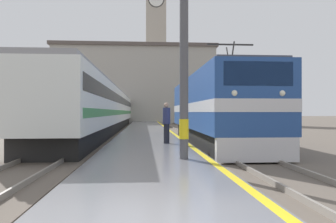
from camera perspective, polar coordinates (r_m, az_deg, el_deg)
The scene contains 10 objects.
ground_plane at distance 34.01m, azimuth -3.79°, elevation -3.01°, with size 200.00×200.00×0.00m, color #60564C.
platform at distance 29.01m, azimuth -3.73°, elevation -3.19°, with size 3.73×140.00×0.33m.
rail_track_near at distance 29.25m, azimuth 3.16°, elevation -3.42°, with size 2.83×140.00×0.16m.
rail_track_far at distance 29.22m, azimuth -10.98°, elevation -3.42°, with size 2.83×140.00×0.16m.
locomotive_train at distance 17.80m, azimuth 7.89°, elevation 0.45°, with size 2.92×14.21×4.68m.
passenger_train at distance 31.33m, azimuth -10.50°, elevation 0.47°, with size 2.92×41.21×3.76m.
catenary_mast at distance 10.17m, azimuth 3.37°, elevation 13.84°, with size 2.82×0.28×7.74m.
person_on_platform at distance 14.72m, azimuth -0.25°, elevation -1.77°, with size 0.34×0.34×1.84m.
clock_tower at distance 63.24m, azimuth -2.14°, elevation 12.01°, with size 4.66×4.66×28.35m.
station_building at distance 52.20m, azimuth -5.74°, elevation 4.65°, with size 25.01×8.03×12.03m.
Camera 1 is at (-0.20, -3.96, 1.74)m, focal length 35.00 mm.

